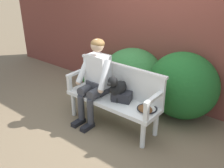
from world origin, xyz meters
TOP-DOWN VIEW (x-y plane):
  - ground_plane at (0.00, 0.00)m, footprint 40.00×40.00m
  - brick_garden_fence at (0.00, 1.34)m, footprint 8.00×0.30m
  - hedge_bush_far_left at (-0.83, 0.92)m, footprint 1.18×1.01m
  - hedge_bush_mid_right at (-0.32, 0.92)m, footprint 1.18×0.84m
  - hedge_bush_far_right at (0.72, 0.93)m, footprint 1.15×1.01m
  - hedge_bush_mid_left at (-0.26, 0.93)m, footprint 1.12×1.07m
  - garden_bench at (0.00, 0.00)m, footprint 1.52×0.47m
  - bench_backrest at (0.00, 0.21)m, footprint 1.56×0.06m
  - bench_armrest_left_end at (-0.72, -0.09)m, footprint 0.06×0.47m
  - bench_armrest_right_end at (0.72, -0.09)m, footprint 0.06×0.47m
  - person_seated at (-0.32, -0.01)m, footprint 0.56×0.64m
  - dog_on_bench at (0.08, 0.02)m, footprint 0.21×0.42m
  - tennis_racket at (0.57, 0.09)m, footprint 0.38×0.58m
  - baseball_glove at (0.59, -0.01)m, footprint 0.25×0.20m
  - sports_bag at (0.15, 0.05)m, footprint 0.33×0.28m

SIDE VIEW (x-z plane):
  - ground_plane at x=0.00m, z-range 0.00..0.00m
  - hedge_bush_mid_right at x=-0.32m, z-range 0.00..0.72m
  - hedge_bush_far_left at x=-0.83m, z-range 0.00..0.73m
  - garden_bench at x=0.00m, z-range 0.16..0.62m
  - tennis_racket at x=0.57m, z-range 0.45..0.48m
  - hedge_bush_mid_left at x=-0.26m, z-range 0.00..0.97m
  - baseball_glove at x=0.59m, z-range 0.46..0.55m
  - sports_bag at x=0.15m, z-range 0.46..0.60m
  - hedge_bush_far_right at x=0.72m, z-range 0.00..1.10m
  - bench_armrest_left_end at x=-0.72m, z-range 0.52..0.80m
  - bench_armrest_right_end at x=0.72m, z-range 0.52..0.80m
  - dog_on_bench at x=0.08m, z-range 0.46..0.87m
  - bench_backrest at x=0.00m, z-range 0.46..0.96m
  - person_seated at x=-0.32m, z-range 0.07..1.40m
  - brick_garden_fence at x=0.00m, z-range 0.00..2.38m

